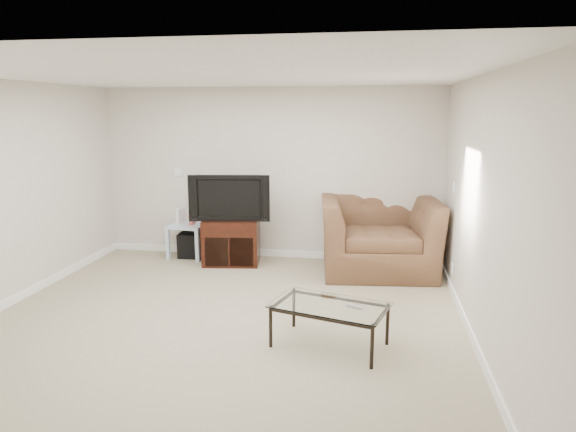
% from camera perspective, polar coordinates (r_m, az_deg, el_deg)
% --- Properties ---
extents(floor, '(5.00, 5.00, 0.00)m').
position_cam_1_polar(floor, '(5.52, -7.32, -11.53)').
color(floor, tan).
rests_on(floor, ground).
extents(ceiling, '(5.00, 5.00, 0.00)m').
position_cam_1_polar(ceiling, '(5.09, -8.07, 15.31)').
color(ceiling, white).
rests_on(ceiling, ground).
extents(wall_back, '(5.00, 0.02, 2.50)m').
position_cam_1_polar(wall_back, '(7.56, -2.13, 4.69)').
color(wall_back, silver).
rests_on(wall_back, ground).
extents(wall_right, '(0.02, 5.00, 2.50)m').
position_cam_1_polar(wall_right, '(5.04, 20.65, 0.42)').
color(wall_right, silver).
rests_on(wall_right, ground).
extents(plate_back, '(0.12, 0.02, 0.12)m').
position_cam_1_polar(plate_back, '(7.95, -12.13, 4.78)').
color(plate_back, white).
rests_on(plate_back, wall_back).
extents(plate_right_switch, '(0.02, 0.09, 0.13)m').
position_cam_1_polar(plate_right_switch, '(6.59, 17.93, 3.10)').
color(plate_right_switch, white).
rests_on(plate_right_switch, wall_right).
extents(plate_right_outlet, '(0.02, 0.08, 0.12)m').
position_cam_1_polar(plate_right_outlet, '(6.51, 17.78, -5.59)').
color(plate_right_outlet, white).
rests_on(plate_right_outlet, wall_right).
extents(tv_stand, '(0.85, 0.64, 0.65)m').
position_cam_1_polar(tv_stand, '(7.41, -6.30, -2.79)').
color(tv_stand, black).
rests_on(tv_stand, floor).
extents(dvd_player, '(0.46, 0.35, 0.06)m').
position_cam_1_polar(dvd_player, '(7.32, -6.38, -1.23)').
color(dvd_player, black).
rests_on(dvd_player, tv_stand).
extents(television, '(1.07, 0.36, 0.65)m').
position_cam_1_polar(television, '(7.24, -6.45, 2.13)').
color(television, black).
rests_on(television, tv_stand).
extents(side_table, '(0.58, 0.58, 0.51)m').
position_cam_1_polar(side_table, '(7.86, -10.86, -2.65)').
color(side_table, '#CBE7F7').
rests_on(side_table, floor).
extents(subwoofer, '(0.39, 0.39, 0.37)m').
position_cam_1_polar(subwoofer, '(7.88, -10.56, -3.15)').
color(subwoofer, black).
rests_on(subwoofer, floor).
extents(game_console, '(0.09, 0.18, 0.23)m').
position_cam_1_polar(game_console, '(7.81, -11.86, 0.01)').
color(game_console, white).
rests_on(game_console, side_table).
extents(game_case, '(0.05, 0.15, 0.20)m').
position_cam_1_polar(game_case, '(7.73, -10.61, -0.18)').
color(game_case, '#CC4C4C').
rests_on(game_case, side_table).
extents(recliner, '(1.65, 1.17, 1.35)m').
position_cam_1_polar(recliner, '(7.06, 10.04, -0.70)').
color(recliner, brown).
rests_on(recliner, floor).
extents(coffee_table, '(1.16, 0.85, 0.41)m').
position_cam_1_polar(coffee_table, '(4.90, 4.62, -12.01)').
color(coffee_table, black).
rests_on(coffee_table, floor).
extents(remote, '(0.17, 0.11, 0.02)m').
position_cam_1_polar(remote, '(4.78, 7.44, -9.93)').
color(remote, '#B2B2B7').
rests_on(remote, coffee_table).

